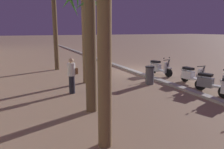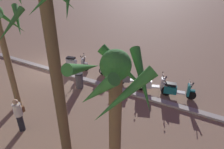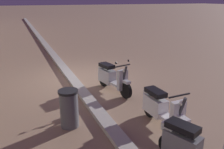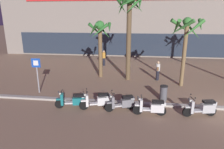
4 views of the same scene
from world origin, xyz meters
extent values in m
plane|color=#93755B|center=(0.00, 0.00, 0.00)|extent=(200.00, 200.00, 0.00)
cube|color=#ADA89E|center=(0.00, 0.30, 0.06)|extent=(60.00, 0.36, 0.12)
cylinder|color=black|center=(-9.37, -0.78, 0.26)|extent=(0.53, 0.21, 0.52)
cylinder|color=black|center=(-8.07, -0.51, 0.26)|extent=(0.53, 0.21, 0.52)
cube|color=silver|center=(-8.77, -0.66, 0.32)|extent=(0.64, 0.40, 0.08)
cube|color=#197075|center=(-8.29, -0.56, 0.41)|extent=(0.73, 0.45, 0.42)
cube|color=black|center=(-8.27, -0.55, 0.75)|extent=(0.65, 0.42, 0.12)
cube|color=#197075|center=(-9.19, -0.75, 0.55)|extent=(0.21, 0.36, 0.66)
cube|color=#197075|center=(-9.37, -0.78, 0.55)|extent=(0.35, 0.22, 0.08)
cylinder|color=#333338|center=(-9.27, -0.76, 0.70)|extent=(0.29, 0.13, 0.69)
cylinder|color=black|center=(-9.19, -0.75, 1.02)|extent=(0.15, 0.56, 0.04)
sphere|color=white|center=(-9.29, -0.77, 0.88)|extent=(0.12, 0.12, 0.12)
cube|color=silver|center=(-8.00, -0.50, 0.65)|extent=(0.28, 0.25, 0.16)
cylinder|color=black|center=(-7.93, -0.80, 0.26)|extent=(0.52, 0.27, 0.52)
cylinder|color=black|center=(-6.69, -0.36, 0.26)|extent=(0.52, 0.27, 0.52)
cube|color=white|center=(-7.36, -0.59, 0.32)|extent=(0.66, 0.46, 0.08)
cube|color=white|center=(-6.90, -0.43, 0.45)|extent=(0.75, 0.53, 0.45)
cube|color=black|center=(-6.88, -0.42, 0.81)|extent=(0.67, 0.48, 0.12)
cube|color=white|center=(-7.76, -0.74, 0.55)|extent=(0.25, 0.37, 0.66)
cube|color=white|center=(-7.93, -0.80, 0.55)|extent=(0.36, 0.26, 0.08)
cylinder|color=#333338|center=(-7.84, -0.76, 0.70)|extent=(0.29, 0.16, 0.69)
cylinder|color=black|center=(-7.76, -0.74, 1.02)|extent=(0.22, 0.54, 0.04)
sphere|color=white|center=(-7.86, -0.77, 0.88)|extent=(0.12, 0.12, 0.12)
cube|color=white|center=(-6.62, -0.33, 0.71)|extent=(0.29, 0.27, 0.16)
sphere|color=black|center=(-7.67, -0.96, 1.14)|extent=(0.07, 0.07, 0.07)
sphere|color=black|center=(-7.83, -0.50, 1.14)|extent=(0.07, 0.07, 0.07)
cylinder|color=black|center=(-6.48, -0.86, 0.26)|extent=(0.52, 0.28, 0.52)
cylinder|color=black|center=(-5.33, -0.41, 0.26)|extent=(0.52, 0.28, 0.52)
cube|color=silver|center=(-5.95, -0.65, 0.32)|extent=(0.66, 0.48, 0.08)
cube|color=slate|center=(-5.53, -0.49, 0.42)|extent=(0.75, 0.54, 0.43)
cube|color=black|center=(-5.51, -0.48, 0.77)|extent=(0.67, 0.50, 0.12)
cube|color=slate|center=(-6.31, -0.79, 0.55)|extent=(0.25, 0.37, 0.66)
cube|color=slate|center=(-6.48, -0.86, 0.55)|extent=(0.36, 0.26, 0.08)
cylinder|color=#333338|center=(-6.39, -0.82, 0.70)|extent=(0.29, 0.17, 0.69)
cylinder|color=black|center=(-6.31, -0.79, 1.02)|extent=(0.24, 0.54, 0.04)
sphere|color=white|center=(-6.41, -0.83, 0.88)|extent=(0.12, 0.12, 0.12)
cube|color=silver|center=(-5.25, -0.38, 0.67)|extent=(0.30, 0.27, 0.16)
sphere|color=black|center=(-6.21, -1.01, 1.14)|extent=(0.07, 0.07, 0.07)
sphere|color=black|center=(-6.38, -0.56, 1.14)|extent=(0.07, 0.07, 0.07)
cylinder|color=black|center=(-4.95, -0.97, 0.26)|extent=(0.52, 0.12, 0.52)
cylinder|color=black|center=(-3.71, -0.93, 0.26)|extent=(0.52, 0.12, 0.52)
cube|color=white|center=(-4.38, -0.95, 0.32)|extent=(0.61, 0.30, 0.08)
cube|color=white|center=(-3.93, -0.93, 0.43)|extent=(0.69, 0.34, 0.43)
cube|color=black|center=(-3.91, -0.93, 0.78)|extent=(0.61, 0.32, 0.12)
cube|color=white|center=(-4.77, -0.96, 0.55)|extent=(0.15, 0.34, 0.66)
cube|color=white|center=(-4.95, -0.97, 0.55)|extent=(0.33, 0.17, 0.08)
cylinder|color=#333338|center=(-4.85, -0.97, 0.70)|extent=(0.29, 0.08, 0.69)
cylinder|color=black|center=(-4.77, -0.96, 1.02)|extent=(0.06, 0.56, 0.04)
sphere|color=white|center=(-4.87, -0.97, 0.88)|extent=(0.12, 0.12, 0.12)
cube|color=white|center=(-3.63, -0.92, 0.68)|extent=(0.25, 0.21, 0.16)
cylinder|color=black|center=(-2.37, -0.87, 0.26)|extent=(0.53, 0.20, 0.52)
cylinder|color=black|center=(-1.11, -0.61, 0.26)|extent=(0.53, 0.20, 0.52)
cube|color=silver|center=(-1.79, -0.75, 0.32)|extent=(0.64, 0.39, 0.08)
cube|color=silver|center=(-1.33, -0.66, 0.44)|extent=(0.73, 0.45, 0.45)
cube|color=black|center=(-1.31, -0.65, 0.81)|extent=(0.65, 0.41, 0.12)
cube|color=silver|center=(-2.20, -0.83, 0.55)|extent=(0.20, 0.36, 0.66)
cube|color=silver|center=(-2.37, -0.87, 0.55)|extent=(0.35, 0.22, 0.08)
cylinder|color=#333338|center=(-2.28, -0.85, 0.70)|extent=(0.29, 0.12, 0.69)
cylinder|color=black|center=(-2.20, -0.83, 1.02)|extent=(0.15, 0.56, 0.04)
sphere|color=white|center=(-2.30, -0.85, 0.88)|extent=(0.12, 0.12, 0.12)
cube|color=silver|center=(-1.03, -0.60, 0.71)|extent=(0.27, 0.24, 0.16)
sphere|color=black|center=(-2.13, -1.07, 1.14)|extent=(0.07, 0.07, 0.07)
sphere|color=black|center=(-2.23, -0.60, 1.14)|extent=(0.07, 0.07, 0.07)
cylinder|color=olive|center=(-1.71, 4.11, 2.35)|extent=(0.28, 0.28, 4.69)
cone|color=#3D8438|center=(-2.45, 4.06, 4.25)|extent=(0.40, 1.67, 1.30)
cone|color=#3D8438|center=(-2.17, 3.49, 4.31)|extent=(1.54, 1.24, 1.20)
cone|color=#3D8438|center=(-1.43, 3.44, 4.23)|extent=(1.61, 0.88, 1.34)
cylinder|color=brown|center=(-5.80, 5.16, 3.15)|extent=(0.38, 0.38, 6.31)
cylinder|color=brown|center=(-8.17, 5.61, 2.18)|extent=(0.33, 0.33, 4.36)
sphere|color=#337A33|center=(-8.17, 5.61, 4.36)|extent=(0.73, 0.73, 0.73)
cone|color=#337A33|center=(-7.40, 5.73, 4.17)|extent=(0.52, 1.68, 0.84)
cone|color=#337A33|center=(-7.98, 6.17, 3.88)|extent=(1.40, 0.71, 1.36)
cone|color=#337A33|center=(-8.61, 6.08, 3.93)|extent=(1.26, 1.19, 1.28)
cone|color=#337A33|center=(-8.67, 5.18, 3.95)|extent=(1.19, 1.30, 1.24)
cone|color=#337A33|center=(-8.09, 4.96, 3.95)|extent=(1.50, 0.47, 1.24)
cylinder|color=black|center=(-3.38, 5.27, 0.40)|extent=(0.26, 0.26, 0.81)
cylinder|color=silver|center=(-3.38, 5.27, 1.09)|extent=(0.34, 0.34, 0.57)
sphere|color=tan|center=(-3.38, 5.27, 1.48)|extent=(0.22, 0.22, 0.22)
cube|color=brown|center=(-3.40, 5.05, 1.00)|extent=(0.17, 0.13, 0.28)
cylinder|color=#56565B|center=(-3.37, 1.14, 0.45)|extent=(0.44, 0.44, 0.90)
cylinder|color=black|center=(-3.37, 1.14, 0.92)|extent=(0.48, 0.48, 0.06)
camera|label=1|loc=(-12.77, 7.45, 2.82)|focal=34.98mm
camera|label=2|loc=(-10.13, 9.28, 6.29)|focal=32.64mm
camera|label=3|loc=(-8.47, 2.17, 3.02)|focal=37.47mm
camera|label=4|loc=(-5.05, -10.69, 5.03)|focal=31.92mm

